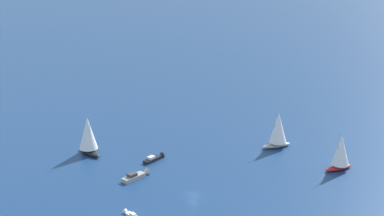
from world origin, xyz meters
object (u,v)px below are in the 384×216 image
(sailboat_offshore, at_px, (88,135))
(motorboat_trailing, at_px, (155,158))
(sailboat_near_centre, at_px, (278,130))
(motorboat_far_port, at_px, (130,215))
(motorboat_far_stbd, at_px, (137,176))
(sailboat_inshore, at_px, (341,152))

(sailboat_offshore, bearing_deg, motorboat_trailing, 54.49)
(sailboat_near_centre, bearing_deg, motorboat_far_port, -63.70)
(motorboat_far_stbd, bearing_deg, sailboat_inshore, 74.70)
(sailboat_near_centre, distance_m, sailboat_offshore, 62.38)
(sailboat_inshore, distance_m, sailboat_offshore, 79.37)
(sailboat_near_centre, bearing_deg, motorboat_trailing, -95.53)
(sailboat_inshore, relative_size, motorboat_trailing, 1.56)
(motorboat_far_port, height_order, sailboat_offshore, sailboat_offshore)
(sailboat_near_centre, relative_size, motorboat_far_port, 2.36)
(motorboat_far_stbd, height_order, sailboat_inshore, sailboat_inshore)
(motorboat_far_port, distance_m, sailboat_offshore, 46.48)
(motorboat_far_stbd, distance_m, sailboat_offshore, 26.45)
(motorboat_far_port, distance_m, sailboat_inshore, 67.56)
(motorboat_far_port, height_order, motorboat_far_stbd, motorboat_far_stbd)
(sailboat_near_centre, height_order, motorboat_trailing, sailboat_near_centre)
(sailboat_near_centre, height_order, sailboat_inshore, sailboat_near_centre)
(sailboat_inshore, bearing_deg, sailboat_near_centre, -160.25)
(sailboat_inshore, relative_size, sailboat_offshore, 0.88)
(motorboat_far_port, relative_size, sailboat_offshore, 0.41)
(sailboat_near_centre, distance_m, motorboat_far_stbd, 51.58)
(motorboat_far_port, height_order, motorboat_trailing, motorboat_trailing)
(motorboat_far_stbd, xyz_separation_m, sailboat_offshore, (-24.13, -9.22, 5.68))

